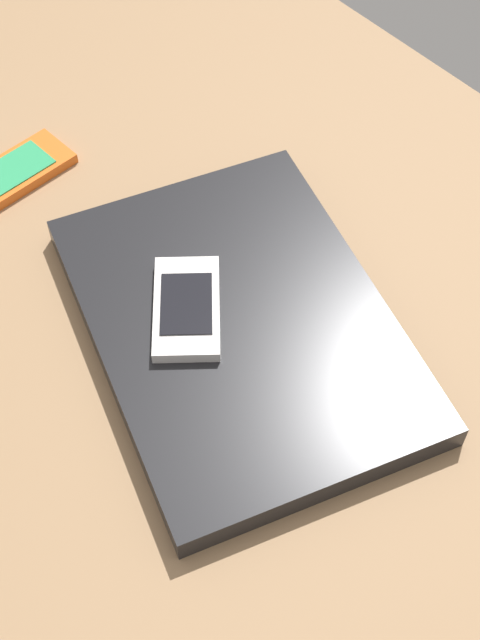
{
  "coord_description": "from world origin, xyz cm",
  "views": [
    {
      "loc": [
        39.17,
        -26.35,
        64.31
      ],
      "look_at": [
        6.18,
        1.48,
        5.0
      ],
      "focal_mm": 50.59,
      "sensor_mm": 36.0,
      "label": 1
    }
  ],
  "objects": [
    {
      "name": "cell_phone_on_desk",
      "position": [
        -21.6,
        -2.87,
        3.54
      ],
      "size": [
        5.91,
        11.04,
        1.14
      ],
      "color": "orange",
      "rests_on": "desk_surface"
    },
    {
      "name": "desk_surface",
      "position": [
        0.0,
        0.0,
        1.5
      ],
      "size": [
        120.0,
        80.0,
        3.0
      ],
      "primitive_type": "cube",
      "color": "#9E7751",
      "rests_on": "ground"
    },
    {
      "name": "cell_phone_on_laptop",
      "position": [
        2.98,
        -1.48,
        5.96
      ],
      "size": [
        11.09,
        10.37,
        1.19
      ],
      "color": "silver",
      "rests_on": "laptop_closed"
    },
    {
      "name": "laptop_closed",
      "position": [
        6.18,
        1.48,
        4.2
      ],
      "size": [
        37.88,
        31.72,
        2.4
      ],
      "primitive_type": "cube",
      "rotation": [
        0.0,
        0.0,
        -0.3
      ],
      "color": "black",
      "rests_on": "desk_surface"
    }
  ]
}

